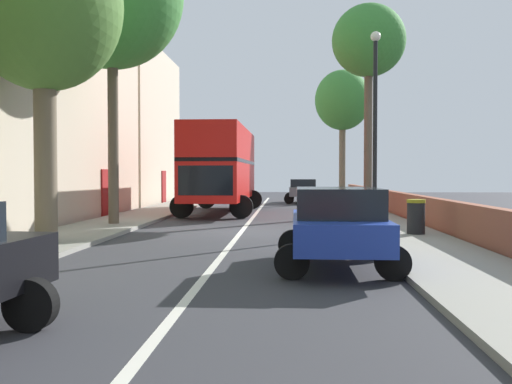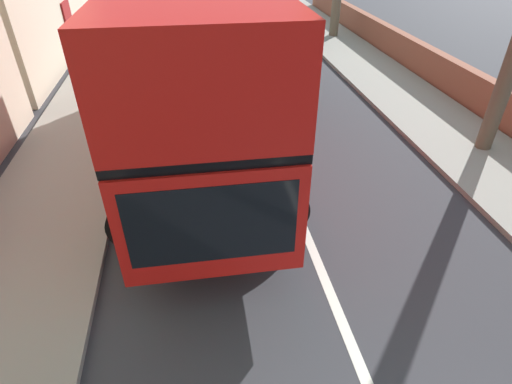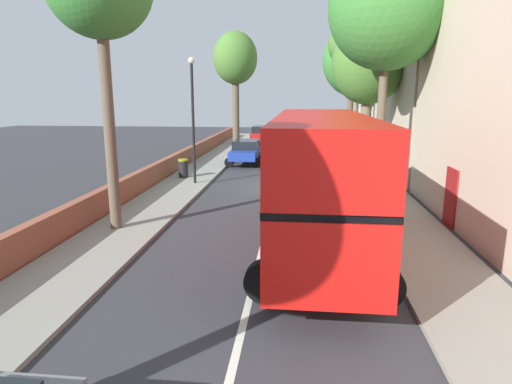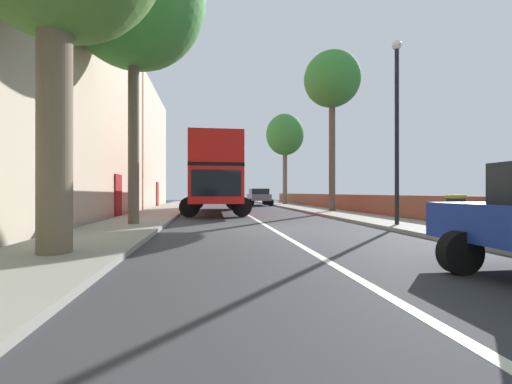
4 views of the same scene
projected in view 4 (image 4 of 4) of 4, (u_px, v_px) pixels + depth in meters
The scene contains 11 objects.
ground_plane at pixel (272, 229), 10.62m from camera, with size 84.00×84.00×0.00m, color #333338.
road_centre_line at pixel (272, 229), 10.62m from camera, with size 0.16×54.00×0.01m, color silver.
sidewalk_left at pixel (117, 230), 9.91m from camera, with size 2.60×60.00×0.12m, color gray.
sidewalk_right at pixel (407, 225), 11.34m from camera, with size 2.60×60.00×0.12m, color gray.
boundary_wall_right at pixel (447, 211), 11.56m from camera, with size 0.36×54.00×1.09m, color brown.
double_decker_bus at pixel (215, 174), 19.27m from camera, with size 3.63×10.39×4.06m.
parked_car_grey_right_0 at pixel (258, 196), 29.79m from camera, with size 2.45×4.37×1.56m.
street_tree_right_3 at pixel (332, 81), 19.00m from camera, with size 3.32×3.32×9.48m.
street_tree_right_5 at pixel (285, 135), 30.30m from camera, with size 3.58×3.58×8.54m.
lamppost_right at pixel (397, 117), 10.95m from camera, with size 0.32×0.32×6.31m.
litter_bin_right at pixel (456, 212), 9.65m from camera, with size 0.55×0.55×1.02m.
Camera 4 is at (-2.08, -10.43, 1.22)m, focal length 22.45 mm.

